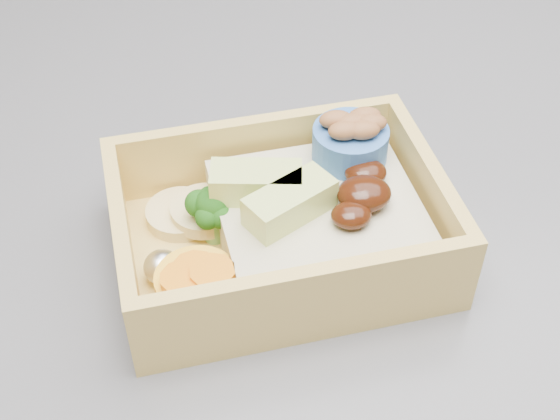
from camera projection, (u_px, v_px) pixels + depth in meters
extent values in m
cube|color=#3A393F|center=(478.00, 140.00, 0.58)|extent=(1.24, 0.84, 0.04)
cube|color=#DAB55A|center=(280.00, 249.00, 0.47)|extent=(0.20, 0.16, 0.01)
cube|color=#DAB55A|center=(256.00, 148.00, 0.49)|extent=(0.19, 0.03, 0.05)
cube|color=#DAB55A|center=(310.00, 300.00, 0.40)|extent=(0.19, 0.03, 0.05)
cube|color=#DAB55A|center=(426.00, 191.00, 0.46)|extent=(0.02, 0.12, 0.05)
cube|color=#DAB55A|center=(123.00, 244.00, 0.43)|extent=(0.02, 0.12, 0.05)
cube|color=tan|center=(318.00, 220.00, 0.46)|extent=(0.13, 0.12, 0.03)
ellipsoid|color=black|center=(364.00, 194.00, 0.44)|extent=(0.03, 0.03, 0.02)
ellipsoid|color=black|center=(366.00, 173.00, 0.46)|extent=(0.03, 0.02, 0.01)
ellipsoid|color=black|center=(351.00, 215.00, 0.43)|extent=(0.03, 0.02, 0.01)
cube|color=#CDE276|center=(290.00, 203.00, 0.43)|extent=(0.06, 0.05, 0.02)
cube|color=#CDE276|center=(256.00, 183.00, 0.45)|extent=(0.06, 0.03, 0.02)
cylinder|color=#72AF5E|center=(214.00, 228.00, 0.46)|extent=(0.01, 0.01, 0.02)
sphere|color=#1C5513|center=(212.00, 205.00, 0.45)|extent=(0.02, 0.02, 0.02)
sphere|color=#1C5513|center=(225.00, 200.00, 0.46)|extent=(0.02, 0.02, 0.02)
sphere|color=#1C5513|center=(199.00, 204.00, 0.45)|extent=(0.02, 0.02, 0.02)
sphere|color=#1C5513|center=(220.00, 216.00, 0.45)|extent=(0.01, 0.01, 0.01)
sphere|color=#1C5513|center=(208.00, 217.00, 0.45)|extent=(0.01, 0.01, 0.01)
sphere|color=#1C5513|center=(210.00, 198.00, 0.46)|extent=(0.01, 0.01, 0.01)
cylinder|color=yellow|center=(197.00, 288.00, 0.43)|extent=(0.05, 0.05, 0.02)
cylinder|color=orange|center=(195.00, 269.00, 0.42)|extent=(0.03, 0.03, 0.00)
cylinder|color=orange|center=(183.00, 279.00, 0.41)|extent=(0.03, 0.03, 0.00)
cylinder|color=orange|center=(212.00, 272.00, 0.41)|extent=(0.03, 0.03, 0.00)
cylinder|color=tan|center=(180.00, 214.00, 0.48)|extent=(0.04, 0.04, 0.01)
cylinder|color=tan|center=(205.00, 211.00, 0.47)|extent=(0.04, 0.04, 0.01)
ellipsoid|color=silver|center=(230.00, 189.00, 0.49)|extent=(0.02, 0.02, 0.02)
ellipsoid|color=silver|center=(162.00, 267.00, 0.44)|extent=(0.02, 0.02, 0.02)
cylinder|color=#376ABC|center=(350.00, 143.00, 0.47)|extent=(0.05, 0.05, 0.02)
ellipsoid|color=brown|center=(352.00, 123.00, 0.46)|extent=(0.02, 0.01, 0.01)
ellipsoid|color=brown|center=(365.00, 116.00, 0.46)|extent=(0.02, 0.01, 0.01)
ellipsoid|color=brown|center=(336.00, 119.00, 0.46)|extent=(0.02, 0.01, 0.01)
ellipsoid|color=brown|center=(363.00, 130.00, 0.45)|extent=(0.02, 0.01, 0.01)
ellipsoid|color=brown|center=(345.00, 131.00, 0.45)|extent=(0.02, 0.01, 0.01)
ellipsoid|color=brown|center=(370.00, 123.00, 0.46)|extent=(0.02, 0.01, 0.01)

